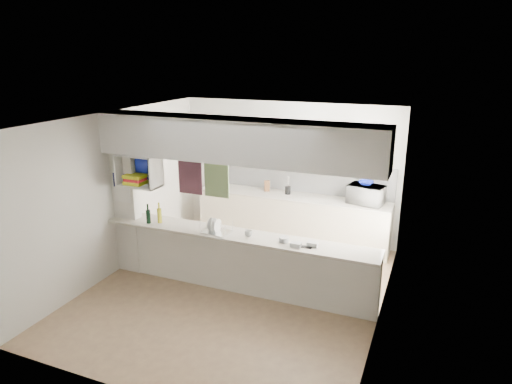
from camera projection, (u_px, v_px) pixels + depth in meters
The scene contains 16 objects.
floor at pixel (236, 290), 6.92m from camera, with size 4.80×4.80×0.00m, color #8E6C52.
ceiling at pixel (234, 118), 6.16m from camera, with size 4.80×4.80×0.00m, color white.
wall_back at pixel (288, 171), 8.66m from camera, with size 4.20×4.20×0.00m, color silver.
wall_left at pixel (116, 193), 7.30m from camera, with size 4.80×4.80×0.00m, color silver.
wall_right at pixel (385, 230), 5.78m from camera, with size 4.80×4.80×0.00m, color silver.
servery_partition at pixel (224, 184), 6.49m from camera, with size 4.20×0.50×2.60m.
cubby_shelf at pixel (139, 172), 6.93m from camera, with size 0.65×0.35×0.50m.
kitchen_run at pixel (291, 199), 8.51m from camera, with size 3.60×0.63×2.24m.
microwave at pixel (366, 194), 7.93m from camera, with size 0.60×0.41×0.33m, color white.
bowl at pixel (366, 183), 7.92m from camera, with size 0.26×0.26×0.06m, color #0D1B92.
dish_rack at pixel (216, 227), 6.68m from camera, with size 0.43×0.34×0.22m.
cup at pixel (249, 234), 6.49m from camera, with size 0.12×0.12×0.09m, color white.
wine_bottles at pixel (154, 216), 7.04m from camera, with size 0.22×0.15×0.33m.
plastic_tubs at pixel (295, 242), 6.27m from camera, with size 0.55×0.22×0.07m.
utensil_jar at pixel (288, 190), 8.50m from camera, with size 0.11×0.11×0.15m, color black.
knife_block at pixel (267, 186), 8.67m from camera, with size 0.10×0.08×0.20m, color brown.
Camera 1 is at (2.62, -5.60, 3.44)m, focal length 32.00 mm.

